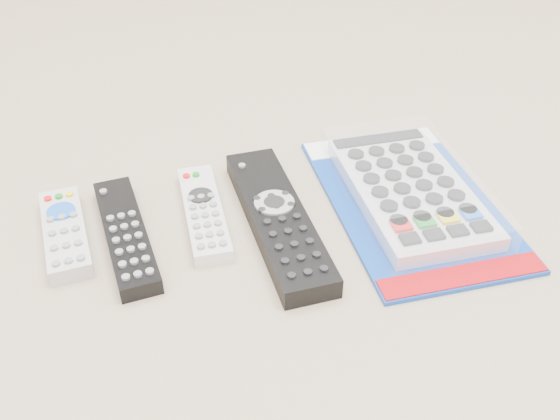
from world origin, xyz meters
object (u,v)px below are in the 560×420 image
object	(u,v)px
remote_large_black	(278,219)
jumbo_remote_packaged	(410,189)
remote_small_grey	(65,232)
remote_silver_dvd	(204,212)
remote_slim_black	(126,234)

from	to	relation	value
remote_large_black	jumbo_remote_packaged	xyz separation A→B (m)	(0.17, -0.00, 0.01)
remote_small_grey	remote_silver_dvd	distance (m)	0.16
remote_small_grey	jumbo_remote_packaged	world-z (taller)	jumbo_remote_packaged
remote_silver_dvd	remote_slim_black	bearing A→B (deg)	-166.85
remote_large_black	jumbo_remote_packaged	world-z (taller)	jumbo_remote_packaged
remote_small_grey	remote_silver_dvd	size ratio (longest dim) A/B	0.87
remote_silver_dvd	remote_large_black	bearing A→B (deg)	-24.47
remote_large_black	jumbo_remote_packaged	size ratio (longest dim) A/B	0.80
remote_small_grey	remote_large_black	xyz separation A→B (m)	(0.24, -0.06, 0.00)
remote_small_grey	jumbo_remote_packaged	size ratio (longest dim) A/B	0.47
remote_small_grey	jumbo_remote_packaged	distance (m)	0.42
remote_silver_dvd	remote_large_black	xyz separation A→B (m)	(0.08, -0.04, 0.00)
remote_slim_black	jumbo_remote_packaged	world-z (taller)	jumbo_remote_packaged
remote_slim_black	remote_silver_dvd	distance (m)	0.10
remote_large_black	jumbo_remote_packaged	bearing A→B (deg)	1.38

